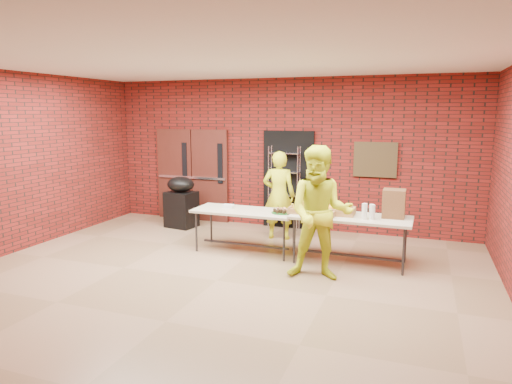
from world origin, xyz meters
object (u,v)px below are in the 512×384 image
table_right (351,220)px  wire_rack (284,188)px  coffee_dispenser (394,204)px  covered_grill (181,202)px  table_left (245,214)px  volunteer_man (320,213)px  volunteer_woman (279,195)px

table_right → wire_rack: bearing=134.0°
coffee_dispenser → covered_grill: (-4.50, 1.07, -0.47)m
table_right → table_left: bearing=-179.4°
coffee_dispenser → table_left: bearing=-177.3°
covered_grill → table_right: bearing=-8.7°
wire_rack → table_left: 1.82m
table_right → volunteer_man: (-0.33, -0.88, 0.27)m
volunteer_man → table_right: bearing=62.5°
table_left → coffee_dispenser: 2.56m
coffee_dispenser → covered_grill: coffee_dispenser is taller
wire_rack → coffee_dispenser: size_ratio=3.87×
wire_rack → volunteer_man: size_ratio=0.89×
wire_rack → table_right: bearing=-43.8°
table_left → volunteer_woman: size_ratio=1.06×
wire_rack → volunteer_man: 3.01m
wire_rack → covered_grill: bearing=-161.1°
coffee_dispenser → covered_grill: bearing=166.6°
coffee_dispenser → volunteer_man: 1.41m
volunteer_woman → wire_rack: bearing=-88.9°
covered_grill → wire_rack: bearing=24.5°
wire_rack → coffee_dispenser: (2.34, -1.68, 0.14)m
table_right → volunteer_woman: (-1.56, 1.04, 0.14)m
table_right → covered_grill: size_ratio=1.76×
table_left → volunteer_man: volunteer_man is taller
wire_rack → table_left: (-0.19, -1.80, -0.20)m
volunteer_woman → volunteer_man: size_ratio=0.87×
coffee_dispenser → covered_grill: 4.65m
volunteer_man → volunteer_woman: bearing=115.8°
table_right → coffee_dispenser: coffee_dispenser is taller
wire_rack → table_right: wire_rack is taller
covered_grill → volunteer_man: bearing=-21.9°
table_right → volunteer_woman: volunteer_woman is taller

